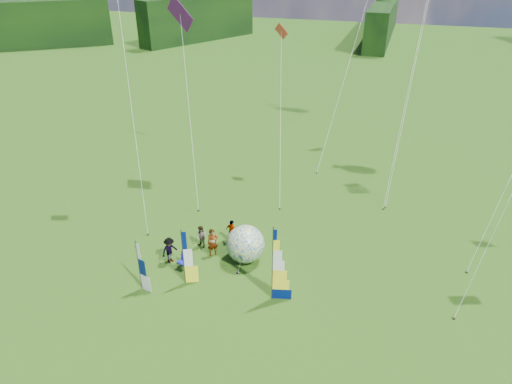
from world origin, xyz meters
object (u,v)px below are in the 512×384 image
(spectator_c, at_px, (170,250))
(bol_inflatable, at_px, (245,244))
(spectator_d, at_px, (232,231))
(camp_chair, at_px, (182,261))
(spectator_a, at_px, (213,243))
(kite_whale, at_px, (415,63))
(side_banner_left, at_px, (183,258))
(side_banner_far, at_px, (139,266))
(feather_banner_main, at_px, (272,265))
(spectator_b, at_px, (201,237))

(spectator_c, bearing_deg, bol_inflatable, -44.02)
(spectator_d, height_order, camp_chair, spectator_d)
(spectator_a, xyz_separation_m, kite_whale, (10.37, 15.04, 8.43))
(side_banner_left, relative_size, side_banner_far, 1.11)
(feather_banner_main, relative_size, kite_whale, 0.24)
(bol_inflatable, distance_m, camp_chair, 3.87)
(feather_banner_main, relative_size, spectator_c, 2.62)
(spectator_a, height_order, spectator_d, spectator_a)
(side_banner_left, bearing_deg, spectator_c, 115.79)
(spectator_b, height_order, camp_chair, spectator_b)
(spectator_a, bearing_deg, side_banner_far, -161.28)
(feather_banner_main, height_order, bol_inflatable, feather_banner_main)
(spectator_d, bearing_deg, camp_chair, 83.60)
(spectator_a, bearing_deg, spectator_c, 174.07)
(feather_banner_main, relative_size, side_banner_left, 1.29)
(side_banner_far, distance_m, bol_inflatable, 6.35)
(spectator_b, bearing_deg, side_banner_far, -85.84)
(bol_inflatable, relative_size, spectator_c, 1.37)
(spectator_a, height_order, kite_whale, kite_whale)
(feather_banner_main, distance_m, kite_whale, 19.99)
(kite_whale, bearing_deg, side_banner_far, -124.34)
(bol_inflatable, height_order, camp_chair, bol_inflatable)
(side_banner_far, distance_m, spectator_d, 6.74)
(feather_banner_main, relative_size, bol_inflatable, 1.91)
(feather_banner_main, xyz_separation_m, spectator_c, (-6.77, 1.27, -1.38))
(feather_banner_main, bearing_deg, spectator_d, 118.01)
(side_banner_far, xyz_separation_m, kite_whale, (12.97, 19.19, 7.81))
(side_banner_left, height_order, camp_chair, side_banner_left)
(side_banner_left, xyz_separation_m, bol_inflatable, (2.56, 3.10, -0.56))
(feather_banner_main, bearing_deg, side_banner_far, 177.59)
(feather_banner_main, distance_m, spectator_b, 6.65)
(side_banner_far, bearing_deg, camp_chair, 75.30)
(spectator_c, xyz_separation_m, kite_whale, (12.57, 16.48, 8.51))
(side_banner_left, distance_m, spectator_c, 2.45)
(spectator_a, xyz_separation_m, spectator_c, (-2.20, -1.44, -0.08))
(kite_whale, bearing_deg, feather_banner_main, -108.37)
(side_banner_left, height_order, spectator_a, side_banner_left)
(spectator_d, distance_m, kite_whale, 18.59)
(feather_banner_main, relative_size, spectator_a, 2.40)
(spectator_a, bearing_deg, side_banner_left, -138.54)
(bol_inflatable, xyz_separation_m, spectator_d, (-1.46, 1.59, -0.36))
(feather_banner_main, relative_size, side_banner_far, 1.44)
(bol_inflatable, distance_m, spectator_a, 2.09)
(bol_inflatable, height_order, spectator_d, bol_inflatable)
(spectator_d, bearing_deg, kite_whale, -104.44)
(side_banner_far, bearing_deg, kite_whale, 70.66)
(feather_banner_main, xyz_separation_m, kite_whale, (5.80, 17.75, 7.13))
(kite_whale, bearing_deg, spectator_b, -128.50)
(bol_inflatable, bearing_deg, kite_whale, 60.88)
(bol_inflatable, bearing_deg, spectator_a, -176.19)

